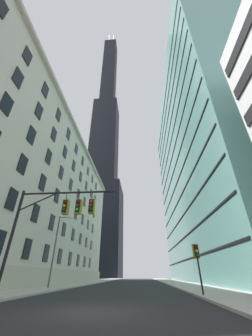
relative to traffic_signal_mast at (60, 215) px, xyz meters
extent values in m
cube|color=black|center=(3.43, -3.13, -5.14)|extent=(102.00, 160.00, 0.10)
cube|color=beige|center=(-16.21, 21.21, 9.55)|extent=(17.29, 60.67, 29.28)
cube|color=#B2A893|center=(-7.32, 21.21, 23.49)|extent=(0.70, 60.67, 0.60)
cube|color=#B2A893|center=(-7.42, 21.21, -3.99)|extent=(0.50, 60.67, 2.20)
cube|color=black|center=(-7.52, 9.87, -1.09)|extent=(0.14, 1.40, 2.20)
cube|color=black|center=(-7.52, 14.87, -1.09)|extent=(0.14, 1.40, 2.20)
cube|color=black|center=(-7.52, 19.87, -1.09)|extent=(0.14, 1.40, 2.20)
cube|color=black|center=(-7.52, 24.87, -1.09)|extent=(0.14, 1.40, 2.20)
cube|color=black|center=(-7.52, 29.87, -1.09)|extent=(0.14, 1.40, 2.20)
cube|color=black|center=(-7.52, 34.87, -1.09)|extent=(0.14, 1.40, 2.20)
cube|color=black|center=(-7.52, 39.87, -1.09)|extent=(0.14, 1.40, 2.20)
cube|color=black|center=(-7.52, 4.87, 3.11)|extent=(0.14, 1.40, 2.20)
cube|color=black|center=(-7.52, 9.87, 3.11)|extent=(0.14, 1.40, 2.20)
cube|color=black|center=(-7.52, 14.87, 3.11)|extent=(0.14, 1.40, 2.20)
cube|color=black|center=(-7.52, 19.87, 3.11)|extent=(0.14, 1.40, 2.20)
cube|color=black|center=(-7.52, 24.87, 3.11)|extent=(0.14, 1.40, 2.20)
cube|color=black|center=(-7.52, 29.87, 3.11)|extent=(0.14, 1.40, 2.20)
cube|color=black|center=(-7.52, 34.87, 3.11)|extent=(0.14, 1.40, 2.20)
cube|color=black|center=(-7.52, 39.87, 3.11)|extent=(0.14, 1.40, 2.20)
cube|color=black|center=(-7.52, 4.87, 7.31)|extent=(0.14, 1.40, 2.20)
cube|color=black|center=(-7.52, 9.87, 7.31)|extent=(0.14, 1.40, 2.20)
cube|color=black|center=(-7.52, 14.87, 7.31)|extent=(0.14, 1.40, 2.20)
cube|color=black|center=(-7.52, 19.87, 7.31)|extent=(0.14, 1.40, 2.20)
cube|color=black|center=(-7.52, 24.87, 7.31)|extent=(0.14, 1.40, 2.20)
cube|color=black|center=(-7.52, 29.87, 7.31)|extent=(0.14, 1.40, 2.20)
cube|color=black|center=(-7.52, 34.87, 7.31)|extent=(0.14, 1.40, 2.20)
cube|color=black|center=(-7.52, 39.87, 7.31)|extent=(0.14, 1.40, 2.20)
cube|color=black|center=(-7.52, -0.13, 11.51)|extent=(0.14, 1.40, 2.20)
cube|color=black|center=(-7.52, 4.87, 11.51)|extent=(0.14, 1.40, 2.20)
cube|color=black|center=(-7.52, 9.87, 11.51)|extent=(0.14, 1.40, 2.20)
cube|color=black|center=(-7.52, 14.87, 11.51)|extent=(0.14, 1.40, 2.20)
cube|color=black|center=(-7.52, 19.87, 11.51)|extent=(0.14, 1.40, 2.20)
cube|color=black|center=(-7.52, 24.87, 11.51)|extent=(0.14, 1.40, 2.20)
cube|color=black|center=(-7.52, 29.87, 11.51)|extent=(0.14, 1.40, 2.20)
cube|color=black|center=(-7.52, 34.87, 11.51)|extent=(0.14, 1.40, 2.20)
cube|color=black|center=(-7.52, 39.87, 11.51)|extent=(0.14, 1.40, 2.20)
cube|color=black|center=(-7.52, -0.13, 15.71)|extent=(0.14, 1.40, 2.20)
cube|color=black|center=(-7.52, 4.87, 15.71)|extent=(0.14, 1.40, 2.20)
cube|color=black|center=(-7.52, 9.87, 15.71)|extent=(0.14, 1.40, 2.20)
cube|color=black|center=(-7.52, 14.87, 15.71)|extent=(0.14, 1.40, 2.20)
cube|color=black|center=(-7.52, 19.87, 15.71)|extent=(0.14, 1.40, 2.20)
cube|color=black|center=(-7.52, 24.87, 15.71)|extent=(0.14, 1.40, 2.20)
cube|color=black|center=(-7.52, 29.87, 15.71)|extent=(0.14, 1.40, 2.20)
cube|color=black|center=(-7.52, 34.87, 15.71)|extent=(0.14, 1.40, 2.20)
cube|color=black|center=(-7.52, 39.87, 15.71)|extent=(0.14, 1.40, 2.20)
cube|color=black|center=(-7.52, -5.13, 19.91)|extent=(0.14, 1.40, 2.20)
cube|color=black|center=(-7.52, -0.13, 19.91)|extent=(0.14, 1.40, 2.20)
cube|color=black|center=(-7.52, 4.87, 19.91)|extent=(0.14, 1.40, 2.20)
cube|color=black|center=(-7.52, 9.87, 19.91)|extent=(0.14, 1.40, 2.20)
cube|color=black|center=(-7.52, 14.87, 19.91)|extent=(0.14, 1.40, 2.20)
cube|color=black|center=(-7.52, 19.87, 19.91)|extent=(0.14, 1.40, 2.20)
cube|color=black|center=(-7.52, 24.87, 19.91)|extent=(0.14, 1.40, 2.20)
cube|color=black|center=(-7.52, 29.87, 19.91)|extent=(0.14, 1.40, 2.20)
cube|color=black|center=(-7.52, 34.87, 19.91)|extent=(0.14, 1.40, 2.20)
cube|color=black|center=(-7.52, 39.87, 19.91)|extent=(0.14, 1.40, 2.20)
cube|color=black|center=(-17.13, 91.85, 18.38)|extent=(24.35, 24.35, 46.95)
cube|color=black|center=(-17.13, 91.85, 76.00)|extent=(17.04, 17.04, 68.29)
cube|color=black|center=(-17.13, 91.85, 152.82)|extent=(10.96, 10.96, 85.36)
cylinder|color=silver|center=(-19.32, 91.85, 204.72)|extent=(1.20, 1.20, 18.45)
cylinder|color=silver|center=(-14.94, 91.85, 204.72)|extent=(1.20, 1.20, 18.45)
cube|color=slate|center=(22.71, 29.93, 22.37)|extent=(16.56, 53.31, 54.93)
cube|color=black|center=(14.39, 29.93, -1.09)|extent=(0.12, 52.31, 0.24)
cube|color=black|center=(14.39, 29.93, 2.91)|extent=(0.12, 52.31, 0.24)
cube|color=black|center=(14.39, 29.93, 6.91)|extent=(0.12, 52.31, 0.24)
cube|color=black|center=(14.39, 29.93, 10.91)|extent=(0.12, 52.31, 0.24)
cube|color=black|center=(14.39, 29.93, 14.91)|extent=(0.12, 52.31, 0.24)
cube|color=black|center=(14.39, 29.93, 18.91)|extent=(0.12, 52.31, 0.24)
cube|color=black|center=(14.39, 29.93, 22.91)|extent=(0.12, 52.31, 0.24)
cube|color=black|center=(14.39, 29.93, 26.91)|extent=(0.12, 52.31, 0.24)
cube|color=black|center=(14.39, 29.93, 30.91)|extent=(0.12, 52.31, 0.24)
cube|color=black|center=(14.39, 29.93, 34.91)|extent=(0.12, 52.31, 0.24)
cube|color=black|center=(14.39, 29.93, 38.91)|extent=(0.12, 52.31, 0.24)
cube|color=black|center=(14.39, 29.93, 42.91)|extent=(0.12, 52.31, 0.24)
cylinder|color=black|center=(-3.09, -0.06, -1.54)|extent=(0.20, 0.20, 6.81)
cylinder|color=black|center=(0.40, -0.06, 1.62)|extent=(6.99, 0.14, 0.14)
cylinder|color=black|center=(-1.69, -0.06, 1.02)|extent=(2.87, 0.10, 1.46)
cylinder|color=black|center=(0.31, -0.06, 1.32)|extent=(0.04, 0.04, 0.60)
cube|color=black|center=(0.31, -0.06, 0.57)|extent=(0.30, 0.30, 0.90)
cube|color=olive|center=(0.31, 0.11, 0.57)|extent=(0.40, 0.40, 1.04)
sphere|color=#450808|center=(0.31, -0.22, 0.85)|extent=(0.20, 0.20, 0.20)
sphere|color=yellow|center=(0.31, -0.22, 0.57)|extent=(0.20, 0.20, 0.20)
sphere|color=#083D10|center=(0.31, -0.22, 0.29)|extent=(0.20, 0.20, 0.20)
cylinder|color=black|center=(1.27, -0.06, 1.32)|extent=(0.04, 0.04, 0.60)
cube|color=black|center=(1.27, -0.06, 0.57)|extent=(0.30, 0.30, 0.90)
cube|color=olive|center=(1.27, 0.11, 0.57)|extent=(0.40, 0.40, 1.04)
sphere|color=#450808|center=(1.27, -0.22, 0.85)|extent=(0.20, 0.20, 0.20)
sphere|color=#4B3A08|center=(1.27, -0.22, 0.57)|extent=(0.20, 0.20, 0.20)
sphere|color=green|center=(1.27, -0.22, 0.29)|extent=(0.20, 0.20, 0.20)
cylinder|color=black|center=(2.23, -0.06, 1.32)|extent=(0.04, 0.04, 0.60)
cube|color=black|center=(2.23, -0.06, 0.57)|extent=(0.30, 0.30, 0.90)
cube|color=olive|center=(2.23, 0.11, 0.57)|extent=(0.40, 0.40, 1.04)
sphere|color=red|center=(2.23, -0.22, 0.85)|extent=(0.20, 0.20, 0.20)
sphere|color=#4B3A08|center=(2.23, -0.22, 0.57)|extent=(0.20, 0.20, 0.20)
sphere|color=#083D10|center=(2.23, -0.22, 0.29)|extent=(0.20, 0.20, 0.20)
cylinder|color=black|center=(9.88, 3.36, -3.28)|extent=(0.12, 0.12, 3.32)
cube|color=black|center=(9.88, 3.36, -2.12)|extent=(0.30, 0.30, 0.90)
cube|color=olive|center=(9.88, 3.53, -2.12)|extent=(0.40, 0.40, 1.04)
sphere|color=#450808|center=(9.88, 3.20, -1.84)|extent=(0.20, 0.20, 0.20)
sphere|color=yellow|center=(9.88, 3.20, -2.12)|extent=(0.20, 0.20, 0.20)
sphere|color=#083D10|center=(9.88, 3.20, -2.40)|extent=(0.20, 0.20, 0.20)
cylinder|color=#47474C|center=(-4.81, 11.13, -0.99)|extent=(0.18, 0.18, 7.91)
cylinder|color=#47474C|center=(-4.01, 11.13, 2.81)|extent=(1.59, 0.10, 0.10)
ellipsoid|color=#EFE5C6|center=(-3.22, 11.13, 2.71)|extent=(0.56, 0.32, 0.24)
camera|label=1|loc=(5.71, -13.00, -3.72)|focal=20.46mm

